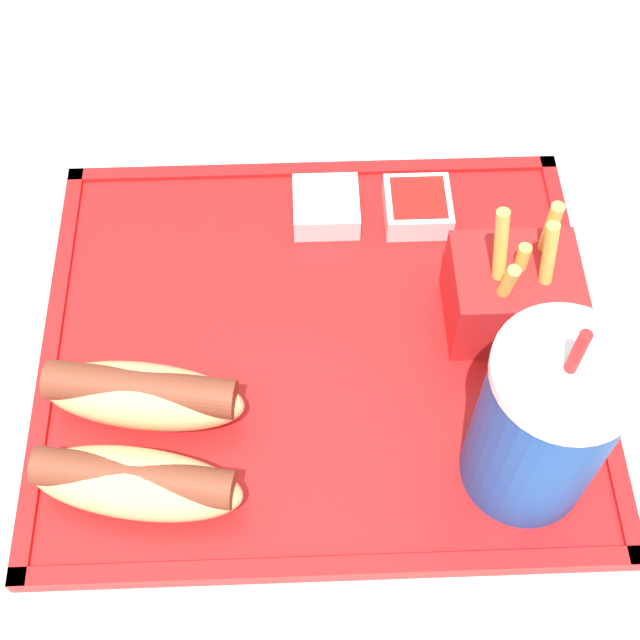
# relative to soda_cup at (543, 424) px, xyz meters

# --- Properties ---
(ground_plane) EXTENTS (8.00, 8.00, 0.00)m
(ground_plane) POSITION_rel_soda_cup_xyz_m (0.18, -0.09, -0.85)
(ground_plane) COLOR #4C4742
(dining_table) EXTENTS (1.05, 0.98, 0.77)m
(dining_table) POSITION_rel_soda_cup_xyz_m (0.18, -0.09, -0.46)
(dining_table) COLOR beige
(dining_table) RESTS_ON ground_plane
(food_tray) EXTENTS (0.40, 0.34, 0.01)m
(food_tray) POSITION_rel_soda_cup_xyz_m (0.13, -0.10, -0.07)
(food_tray) COLOR red
(food_tray) RESTS_ON dining_table
(soda_cup) EXTENTS (0.08, 0.08, 0.17)m
(soda_cup) POSITION_rel_soda_cup_xyz_m (0.00, 0.00, 0.00)
(soda_cup) COLOR #194CA5
(soda_cup) RESTS_ON food_tray
(hot_dog_far) EXTENTS (0.14, 0.07, 0.04)m
(hot_dog_far) POSITION_rel_soda_cup_xyz_m (0.25, 0.01, -0.05)
(hot_dog_far) COLOR #DBB270
(hot_dog_far) RESTS_ON food_tray
(hot_dog_near) EXTENTS (0.14, 0.07, 0.04)m
(hot_dog_near) POSITION_rel_soda_cup_xyz_m (0.25, -0.05, -0.04)
(hot_dog_near) COLOR #DBB270
(hot_dog_near) RESTS_ON food_tray
(fries_carton) EXTENTS (0.09, 0.07, 0.12)m
(fries_carton) POSITION_rel_soda_cup_xyz_m (-0.01, -0.12, -0.04)
(fries_carton) COLOR red
(fries_carton) RESTS_ON food_tray
(sauce_cup_mayo) EXTENTS (0.05, 0.05, 0.02)m
(sauce_cup_mayo) POSITION_rel_soda_cup_xyz_m (0.12, -0.22, -0.06)
(sauce_cup_mayo) COLOR silver
(sauce_cup_mayo) RESTS_ON food_tray
(sauce_cup_ketchup) EXTENTS (0.05, 0.05, 0.02)m
(sauce_cup_ketchup) POSITION_rel_soda_cup_xyz_m (0.05, -0.22, -0.06)
(sauce_cup_ketchup) COLOR silver
(sauce_cup_ketchup) RESTS_ON food_tray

